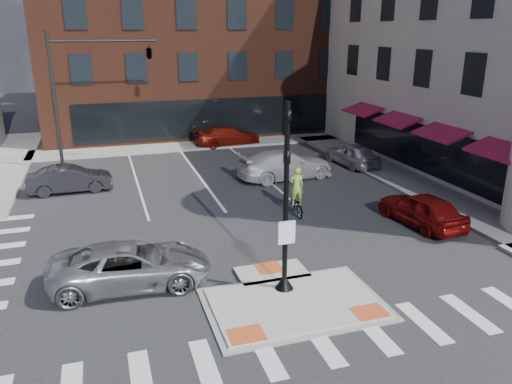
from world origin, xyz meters
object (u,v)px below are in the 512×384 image
object	(u,v)px
bg_car_dark	(70,179)
bg_car_silver	(352,154)
red_sedan	(422,209)
cyclist	(296,199)
white_pickup	(285,165)
bg_car_red	(227,136)
silver_suv	(131,265)

from	to	relation	value
bg_car_dark	bg_car_silver	xyz separation A→B (m)	(16.39, 0.30, 0.02)
red_sedan	bg_car_dark	world-z (taller)	red_sedan
bg_car_dark	cyclist	xyz separation A→B (m)	(9.89, -6.59, 0.06)
white_pickup	bg_car_silver	size ratio (longest dim) A/B	1.32
white_pickup	bg_car_dark	distance (m)	11.52
white_pickup	bg_car_red	bearing A→B (deg)	1.02
red_sedan	cyclist	world-z (taller)	cyclist
silver_suv	cyclist	bearing A→B (deg)	-56.39
white_pickup	bg_car_red	distance (m)	9.17
bg_car_red	white_pickup	bearing A→B (deg)	-179.02
silver_suv	white_pickup	size ratio (longest dim) A/B	0.95
silver_suv	bg_car_dark	world-z (taller)	silver_suv
red_sedan	bg_car_red	size ratio (longest dim) A/B	0.88
bg_car_red	red_sedan	bearing A→B (deg)	-172.26
bg_car_dark	bg_car_silver	bearing A→B (deg)	-90.40
white_pickup	cyclist	distance (m)	5.77
silver_suv	red_sedan	world-z (taller)	red_sedan
white_pickup	bg_car_red	xyz separation A→B (m)	(-1.02, 9.11, -0.10)
red_sedan	bg_car_dark	distance (m)	17.32
red_sedan	cyclist	xyz separation A→B (m)	(-4.65, 2.82, 0.03)
bg_car_silver	cyclist	distance (m)	9.47
cyclist	bg_car_silver	bearing A→B (deg)	-127.92
red_sedan	cyclist	size ratio (longest dim) A/B	1.90
bg_car_dark	white_pickup	bearing A→B (deg)	-96.62
bg_car_silver	bg_car_red	xyz separation A→B (m)	(-5.93, 7.77, -0.01)
red_sedan	silver_suv	bearing A→B (deg)	0.61
red_sedan	bg_car_red	bearing A→B (deg)	-84.09
red_sedan	white_pickup	world-z (taller)	white_pickup
bg_car_dark	cyclist	size ratio (longest dim) A/B	1.88
silver_suv	bg_car_dark	bearing A→B (deg)	14.51
red_sedan	cyclist	distance (m)	5.44
red_sedan	white_pickup	xyz separation A→B (m)	(-3.06, 8.37, 0.07)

